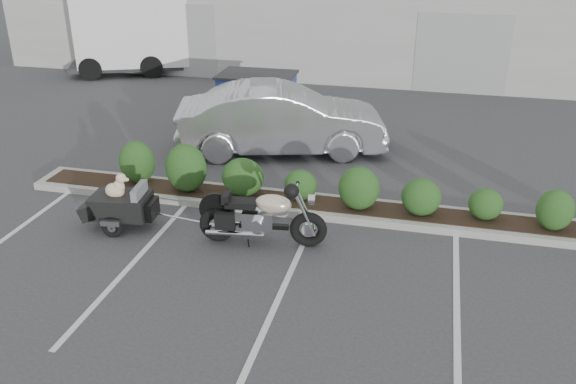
% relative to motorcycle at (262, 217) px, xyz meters
% --- Properties ---
extents(ground, '(90.00, 90.00, 0.00)m').
position_rel_motorcycle_xyz_m(ground, '(-0.47, -0.59, -0.53)').
color(ground, '#38383A').
rests_on(ground, ground).
extents(planter_kerb, '(12.00, 1.00, 0.15)m').
position_rel_motorcycle_xyz_m(planter_kerb, '(0.53, 1.61, -0.46)').
color(planter_kerb, '#9E9E93').
rests_on(planter_kerb, ground).
extents(building, '(26.00, 10.00, 4.00)m').
position_rel_motorcycle_xyz_m(building, '(-0.47, 16.41, 1.47)').
color(building, '#9EA099').
rests_on(building, ground).
extents(motorcycle, '(2.33, 0.87, 1.34)m').
position_rel_motorcycle_xyz_m(motorcycle, '(0.00, 0.00, 0.00)').
color(motorcycle, black).
rests_on(motorcycle, ground).
extents(pet_trailer, '(1.88, 1.06, 1.11)m').
position_rel_motorcycle_xyz_m(pet_trailer, '(-2.79, 0.02, -0.07)').
color(pet_trailer, black).
rests_on(pet_trailer, ground).
extents(sedan, '(5.40, 3.10, 1.68)m').
position_rel_motorcycle_xyz_m(sedan, '(-0.83, 4.68, 0.31)').
color(sedan, silver).
rests_on(sedan, ground).
extents(dumpster, '(2.13, 1.47, 1.39)m').
position_rel_motorcycle_xyz_m(dumpster, '(-2.12, 6.91, 0.17)').
color(dumpster, navy).
rests_on(dumpster, ground).
extents(delivery_truck, '(6.56, 4.25, 2.87)m').
position_rel_motorcycle_xyz_m(delivery_truck, '(-7.56, 11.91, 0.85)').
color(delivery_truck, white).
rests_on(delivery_truck, ground).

